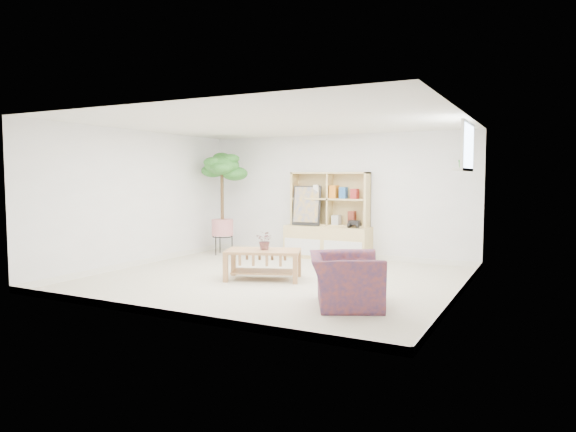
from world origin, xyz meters
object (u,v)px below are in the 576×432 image
at_px(armchair, 345,277).
at_px(coffee_table, 263,265).
at_px(storage_unit, 328,215).
at_px(floor_tree, 222,203).

bearing_deg(armchair, coffee_table, 35.00).
bearing_deg(storage_unit, coffee_table, -92.05).
height_order(coffee_table, floor_tree, floor_tree).
bearing_deg(floor_tree, coffee_table, -42.55).
relative_size(storage_unit, armchair, 1.70).
bearing_deg(floor_tree, armchair, -36.94).
distance_m(coffee_table, floor_tree, 2.87).
xyz_separation_m(storage_unit, floor_tree, (-2.11, -0.49, 0.21)).
distance_m(storage_unit, floor_tree, 2.18).
relative_size(floor_tree, armchair, 2.12).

